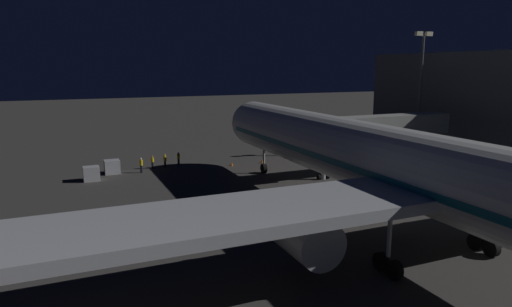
# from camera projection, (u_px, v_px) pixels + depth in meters

# --- Properties ---
(ground_plane) EXTENTS (320.00, 320.00, 0.00)m
(ground_plane) POSITION_uv_depth(u_px,v_px,m) (330.00, 207.00, 42.18)
(ground_plane) COLOR #383533
(airliner_at_gate) EXTENTS (57.76, 65.46, 19.64)m
(airliner_at_gate) POSITION_uv_depth(u_px,v_px,m) (424.00, 174.00, 30.76)
(airliner_at_gate) COLOR silver
(airliner_at_gate) RESTS_ON ground_plane
(jet_bridge) EXTENTS (20.36, 3.40, 7.36)m
(jet_bridge) POSITION_uv_depth(u_px,v_px,m) (367.00, 127.00, 53.85)
(jet_bridge) COLOR #9E9E99
(jet_bridge) RESTS_ON ground_plane
(apron_floodlight_mast) EXTENTS (2.90, 0.50, 17.78)m
(apron_floodlight_mast) POSITION_uv_depth(u_px,v_px,m) (420.00, 85.00, 65.04)
(apron_floodlight_mast) COLOR #59595E
(apron_floodlight_mast) RESTS_ON ground_plane
(baggage_container_near_belt) EXTENTS (1.80, 1.68, 1.67)m
(baggage_container_near_belt) POSITION_uv_depth(u_px,v_px,m) (112.00, 167.00, 55.30)
(baggage_container_near_belt) COLOR #B7BABF
(baggage_container_near_belt) RESTS_ON ground_plane
(baggage_container_far_row) EXTENTS (1.78, 1.50, 1.65)m
(baggage_container_far_row) POSITION_uv_depth(u_px,v_px,m) (91.00, 174.00, 51.82)
(baggage_container_far_row) COLOR #B7BABF
(baggage_container_far_row) RESTS_ON ground_plane
(ground_crew_by_belt_loader) EXTENTS (0.40, 0.40, 1.91)m
(ground_crew_by_belt_loader) POSITION_uv_depth(u_px,v_px,m) (141.00, 164.00, 55.62)
(ground_crew_by_belt_loader) COLOR black
(ground_crew_by_belt_loader) RESTS_ON ground_plane
(ground_crew_marshaller_fwd) EXTENTS (0.40, 0.40, 1.76)m
(ground_crew_marshaller_fwd) POSITION_uv_depth(u_px,v_px,m) (165.00, 160.00, 58.63)
(ground_crew_marshaller_fwd) COLOR black
(ground_crew_marshaller_fwd) RESTS_ON ground_plane
(ground_crew_under_port_wing) EXTENTS (0.40, 0.40, 1.81)m
(ground_crew_under_port_wing) POSITION_uv_depth(u_px,v_px,m) (179.00, 158.00, 59.71)
(ground_crew_under_port_wing) COLOR black
(ground_crew_under_port_wing) RESTS_ON ground_plane
(ground_crew_by_tug) EXTENTS (0.40, 0.40, 1.71)m
(ground_crew_by_tug) POSITION_uv_depth(u_px,v_px,m) (152.00, 161.00, 57.92)
(ground_crew_by_tug) COLOR black
(ground_crew_by_tug) RESTS_ON ground_plane
(traffic_cone_nose_port) EXTENTS (0.36, 0.36, 0.55)m
(traffic_cone_nose_port) POSITION_uv_depth(u_px,v_px,m) (262.00, 161.00, 61.39)
(traffic_cone_nose_port) COLOR orange
(traffic_cone_nose_port) RESTS_ON ground_plane
(traffic_cone_nose_starboard) EXTENTS (0.36, 0.36, 0.55)m
(traffic_cone_nose_starboard) POSITION_uv_depth(u_px,v_px,m) (232.00, 164.00, 59.67)
(traffic_cone_nose_starboard) COLOR orange
(traffic_cone_nose_starboard) RESTS_ON ground_plane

